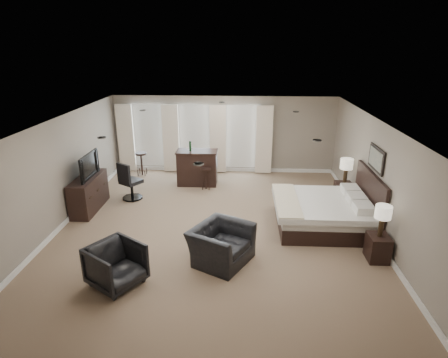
{
  "coord_description": "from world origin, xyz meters",
  "views": [
    {
      "loc": [
        0.65,
        -8.21,
        4.26
      ],
      "look_at": [
        0.2,
        0.4,
        1.1
      ],
      "focal_mm": 30.0,
      "sensor_mm": 36.0,
      "label": 1
    }
  ],
  "objects_px": {
    "lamp_far": "(346,171)",
    "tv": "(86,175)",
    "armchair_near": "(221,239)",
    "bar_counter": "(197,167)",
    "bar_stool_left": "(142,164)",
    "dresser": "(89,193)",
    "lamp_near": "(382,221)",
    "nightstand_near": "(378,248)",
    "bar_stool_right": "(206,179)",
    "nightstand_far": "(343,193)",
    "bed": "(322,200)",
    "armchair_far": "(116,263)",
    "desk_chair": "(131,181)"
  },
  "relations": [
    {
      "from": "lamp_far",
      "to": "tv",
      "type": "relative_size",
      "value": 0.63
    },
    {
      "from": "armchair_near",
      "to": "bar_counter",
      "type": "height_order",
      "value": "bar_counter"
    },
    {
      "from": "armchair_near",
      "to": "bar_stool_left",
      "type": "height_order",
      "value": "armchair_near"
    },
    {
      "from": "dresser",
      "to": "tv",
      "type": "relative_size",
      "value": 1.39
    },
    {
      "from": "lamp_near",
      "to": "armchair_near",
      "type": "relative_size",
      "value": 0.57
    },
    {
      "from": "lamp_far",
      "to": "armchair_near",
      "type": "height_order",
      "value": "lamp_far"
    },
    {
      "from": "nightstand_near",
      "to": "bar_stool_right",
      "type": "height_order",
      "value": "bar_stool_right"
    },
    {
      "from": "lamp_near",
      "to": "nightstand_far",
      "type": "bearing_deg",
      "value": 90.0
    },
    {
      "from": "bed",
      "to": "armchair_far",
      "type": "height_order",
      "value": "bed"
    },
    {
      "from": "bed",
      "to": "dresser",
      "type": "xyz_separation_m",
      "value": [
        -6.03,
        0.69,
        -0.25
      ]
    },
    {
      "from": "bed",
      "to": "armchair_near",
      "type": "distance_m",
      "value": 2.88
    },
    {
      "from": "dresser",
      "to": "bar_stool_right",
      "type": "relative_size",
      "value": 2.35
    },
    {
      "from": "bar_stool_left",
      "to": "armchair_near",
      "type": "bearing_deg",
      "value": -59.89
    },
    {
      "from": "desk_chair",
      "to": "dresser",
      "type": "bearing_deg",
      "value": 72.86
    },
    {
      "from": "dresser",
      "to": "nightstand_far",
      "type": "bearing_deg",
      "value": 6.23
    },
    {
      "from": "nightstand_far",
      "to": "armchair_far",
      "type": "height_order",
      "value": "armchair_far"
    },
    {
      "from": "tv",
      "to": "desk_chair",
      "type": "height_order",
      "value": "desk_chair"
    },
    {
      "from": "nightstand_far",
      "to": "bar_stool_right",
      "type": "height_order",
      "value": "bar_stool_right"
    },
    {
      "from": "dresser",
      "to": "bar_stool_left",
      "type": "xyz_separation_m",
      "value": [
        0.69,
        2.81,
        -0.06
      ]
    },
    {
      "from": "armchair_far",
      "to": "desk_chair",
      "type": "xyz_separation_m",
      "value": [
        -0.88,
        4.03,
        0.11
      ]
    },
    {
      "from": "lamp_far",
      "to": "desk_chair",
      "type": "distance_m",
      "value": 6.0
    },
    {
      "from": "armchair_near",
      "to": "dresser",
      "type": "bearing_deg",
      "value": 86.46
    },
    {
      "from": "tv",
      "to": "dresser",
      "type": "bearing_deg",
      "value": 0.0
    },
    {
      "from": "tv",
      "to": "bar_stool_right",
      "type": "height_order",
      "value": "tv"
    },
    {
      "from": "nightstand_near",
      "to": "lamp_near",
      "type": "bearing_deg",
      "value": 0.0
    },
    {
      "from": "nightstand_near",
      "to": "desk_chair",
      "type": "xyz_separation_m",
      "value": [
        -5.99,
        2.91,
        0.28
      ]
    },
    {
      "from": "tv",
      "to": "nightstand_near",
      "type": "bearing_deg",
      "value": -107.22
    },
    {
      "from": "nightstand_near",
      "to": "bar_stool_left",
      "type": "bearing_deg",
      "value": 141.5
    },
    {
      "from": "bar_stool_left",
      "to": "lamp_near",
      "type": "bearing_deg",
      "value": -38.5
    },
    {
      "from": "lamp_far",
      "to": "bar_stool_left",
      "type": "distance_m",
      "value": 6.59
    },
    {
      "from": "tv",
      "to": "bar_counter",
      "type": "xyz_separation_m",
      "value": [
        2.68,
        2.05,
        -0.43
      ]
    },
    {
      "from": "lamp_far",
      "to": "armchair_far",
      "type": "distance_m",
      "value": 6.52
    },
    {
      "from": "dresser",
      "to": "armchair_far",
      "type": "bearing_deg",
      "value": -61.0
    },
    {
      "from": "lamp_near",
      "to": "lamp_far",
      "type": "relative_size",
      "value": 0.94
    },
    {
      "from": "lamp_near",
      "to": "bar_counter",
      "type": "height_order",
      "value": "lamp_near"
    },
    {
      "from": "bar_stool_right",
      "to": "armchair_near",
      "type": "bearing_deg",
      "value": -80.03
    },
    {
      "from": "dresser",
      "to": "desk_chair",
      "type": "height_order",
      "value": "desk_chair"
    },
    {
      "from": "bed",
      "to": "lamp_near",
      "type": "distance_m",
      "value": 1.71
    },
    {
      "from": "nightstand_far",
      "to": "bar_stool_right",
      "type": "relative_size",
      "value": 0.89
    },
    {
      "from": "nightstand_far",
      "to": "armchair_near",
      "type": "distance_m",
      "value": 4.5
    },
    {
      "from": "nightstand_near",
      "to": "lamp_near",
      "type": "relative_size",
      "value": 0.81
    },
    {
      "from": "bar_counter",
      "to": "bar_stool_left",
      "type": "distance_m",
      "value": 2.13
    },
    {
      "from": "bar_stool_left",
      "to": "desk_chair",
      "type": "height_order",
      "value": "desk_chair"
    },
    {
      "from": "armchair_far",
      "to": "bar_stool_left",
      "type": "bearing_deg",
      "value": 44.61
    },
    {
      "from": "bar_stool_left",
      "to": "bar_stool_right",
      "type": "height_order",
      "value": "bar_stool_left"
    },
    {
      "from": "bar_counter",
      "to": "bar_stool_left",
      "type": "bearing_deg",
      "value": 159.07
    },
    {
      "from": "armchair_far",
      "to": "bar_stool_right",
      "type": "relative_size",
      "value": 1.33
    },
    {
      "from": "lamp_far",
      "to": "bar_stool_right",
      "type": "relative_size",
      "value": 1.06
    },
    {
      "from": "lamp_far",
      "to": "bar_counter",
      "type": "xyz_separation_m",
      "value": [
        -4.24,
        1.3,
        -0.39
      ]
    },
    {
      "from": "dresser",
      "to": "tv",
      "type": "xyz_separation_m",
      "value": [
        0.0,
        0.0,
        0.53
      ]
    }
  ]
}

